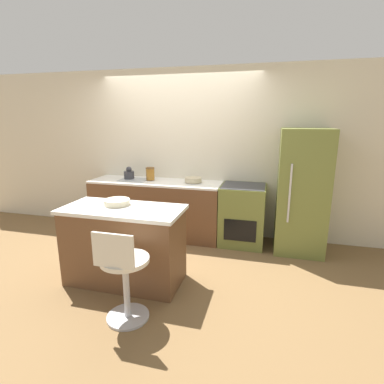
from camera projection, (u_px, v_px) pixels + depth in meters
ground_plane at (168, 244)px, 4.52m from camera, size 14.00×14.00×0.00m
wall_back at (180, 153)px, 4.83m from camera, size 8.00×0.06×2.60m
back_counter at (156, 208)px, 4.80m from camera, size 2.08×0.61×0.89m
kitchen_island at (124, 245)px, 3.39m from camera, size 1.34×0.64×0.88m
oven_range at (242, 215)px, 4.45m from camera, size 0.64×0.62×0.89m
refrigerator at (302, 192)px, 4.13m from camera, size 0.66×0.69×1.71m
stool_chair at (124, 276)px, 2.70m from camera, size 0.44×0.44×0.92m
kettle at (129, 174)px, 4.82m from camera, size 0.16×0.16×0.20m
mixing_bowl at (193, 180)px, 4.57m from camera, size 0.26×0.26×0.07m
canister_jar at (150, 174)px, 4.73m from camera, size 0.14×0.14×0.20m
fruit_bowl at (117, 202)px, 3.39m from camera, size 0.29×0.29×0.07m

